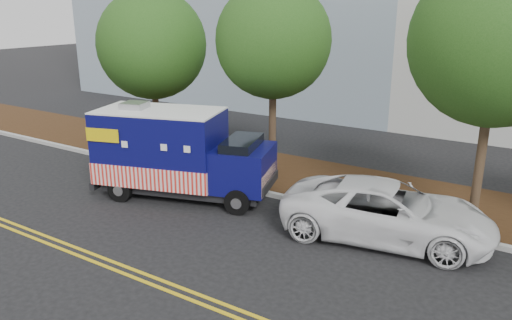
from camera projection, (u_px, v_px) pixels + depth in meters
The scene contains 11 objects.
ground at pixel (206, 200), 16.12m from camera, with size 120.00×120.00×0.00m, color black.
curb at pixel (231, 185), 17.22m from camera, with size 120.00×0.18×0.15m, color #9E9E99.
mulch_strip at pixel (263, 169), 18.91m from camera, with size 120.00×4.00×0.15m, color black.
centerline_near at pixel (96, 255), 12.54m from camera, with size 120.00×0.10×0.01m, color gold.
centerline_far at pixel (88, 259), 12.34m from camera, with size 120.00×0.10×0.01m, color gold.
tree_a at pixel (152, 45), 20.00m from camera, with size 4.38×4.38×6.70m.
tree_b at pixel (273, 41), 17.18m from camera, with size 4.03×4.03×6.87m.
tree_c at pixel (497, 41), 12.92m from camera, with size 4.52×4.52×7.39m.
sign_post at pixel (165, 140), 18.62m from camera, with size 0.06×0.06×2.40m, color #473828.
food_truck at pixel (176, 155), 16.11m from camera, with size 6.12×3.68×3.05m.
white_car at pixel (387, 211), 13.29m from camera, with size 2.56×5.54×1.54m, color white.
Camera 1 is at (9.46, -11.76, 6.03)m, focal length 35.00 mm.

